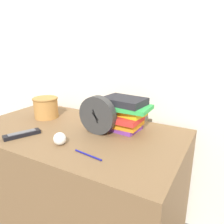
{
  "coord_description": "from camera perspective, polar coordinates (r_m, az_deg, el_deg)",
  "views": [
    {
      "loc": [
        0.75,
        -0.56,
        1.19
      ],
      "look_at": [
        0.2,
        0.43,
        0.83
      ],
      "focal_mm": 35.0,
      "sensor_mm": 36.0,
      "label": 1
    }
  ],
  "objects": [
    {
      "name": "desk",
      "position": [
        1.44,
        -9.06,
        -17.95
      ],
      "size": [
        1.23,
        0.69,
        0.71
      ],
      "color": "brown",
      "rests_on": "ground_plane"
    },
    {
      "name": "basket",
      "position": [
        1.51,
        -16.89,
        1.32
      ],
      "size": [
        0.16,
        0.16,
        0.14
      ],
      "color": "#B27A3D",
      "rests_on": "desk"
    },
    {
      "name": "desk_clock",
      "position": [
        1.18,
        -3.86,
        -0.86
      ],
      "size": [
        0.21,
        0.05,
        0.21
      ],
      "color": "#333333",
      "rests_on": "desk"
    },
    {
      "name": "book_stack",
      "position": [
        1.23,
        3.42,
        -0.31
      ],
      "size": [
        0.28,
        0.2,
        0.19
      ],
      "color": "#7A3899",
      "rests_on": "desk"
    },
    {
      "name": "wall_back",
      "position": [
        1.52,
        -0.62,
        18.12
      ],
      "size": [
        6.0,
        0.04,
        2.4
      ],
      "color": "silver",
      "rests_on": "ground_plane"
    },
    {
      "name": "pen",
      "position": [
        0.99,
        -6.29,
        -11.08
      ],
      "size": [
        0.15,
        0.03,
        0.01
      ],
      "color": "navy",
      "rests_on": "desk"
    },
    {
      "name": "crumpled_paper_ball",
      "position": [
        1.1,
        -13.49,
        -6.8
      ],
      "size": [
        0.06,
        0.06,
        0.06
      ],
      "color": "white",
      "rests_on": "desk"
    },
    {
      "name": "tv_remote",
      "position": [
        1.27,
        -22.44,
        -5.38
      ],
      "size": [
        0.12,
        0.19,
        0.02
      ],
      "color": "black",
      "rests_on": "desk"
    }
  ]
}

